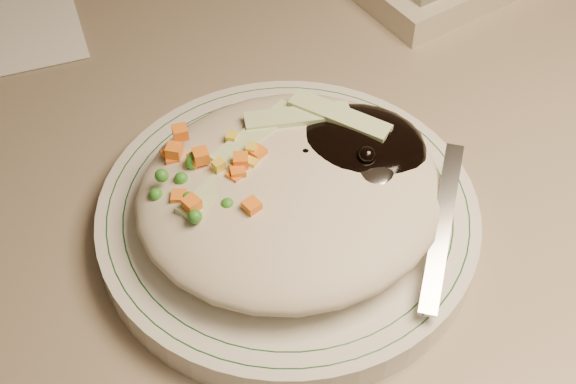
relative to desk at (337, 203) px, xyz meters
name	(u,v)px	position (x,y,z in m)	size (l,w,h in m)	color
desk	(337,203)	(0.00, 0.00, 0.00)	(1.40, 0.70, 0.74)	gray
plate	(288,218)	(-0.11, -0.17, 0.21)	(0.25, 0.25, 0.02)	silver
plate_rim	(288,208)	(-0.11, -0.17, 0.22)	(0.23, 0.23, 0.00)	#144723
meal	(295,185)	(-0.10, -0.17, 0.24)	(0.21, 0.19, 0.05)	#C0B59C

